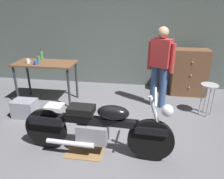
# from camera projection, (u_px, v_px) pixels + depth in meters

# --- Properties ---
(ground_plane) EXTENTS (12.00, 12.00, 0.00)m
(ground_plane) POSITION_uv_depth(u_px,v_px,m) (108.00, 144.00, 3.35)
(ground_plane) COLOR slate
(back_wall) EXTENTS (8.00, 0.12, 3.10)m
(back_wall) POSITION_uv_depth(u_px,v_px,m) (126.00, 26.00, 5.33)
(back_wall) COLOR #56605B
(back_wall) RESTS_ON ground_plane
(workbench) EXTENTS (1.30, 0.64, 0.90)m
(workbench) POSITION_uv_depth(u_px,v_px,m) (45.00, 68.00, 4.56)
(workbench) COLOR brown
(workbench) RESTS_ON ground_plane
(motorcycle) EXTENTS (2.19, 0.60, 1.00)m
(motorcycle) POSITION_uv_depth(u_px,v_px,m) (97.00, 127.00, 2.98)
(motorcycle) COLOR black
(motorcycle) RESTS_ON ground_plane
(person_standing) EXTENTS (0.52, 0.37, 1.67)m
(person_standing) POSITION_uv_depth(u_px,v_px,m) (160.00, 64.00, 4.27)
(person_standing) COLOR #385380
(person_standing) RESTS_ON ground_plane
(shop_stool) EXTENTS (0.32, 0.32, 0.64)m
(shop_stool) POSITION_uv_depth(u_px,v_px,m) (209.00, 91.00, 4.07)
(shop_stool) COLOR #B2B2B7
(shop_stool) RESTS_ON ground_plane
(wooden_dresser) EXTENTS (0.80, 0.47, 1.10)m
(wooden_dresser) POSITION_uv_depth(u_px,v_px,m) (189.00, 72.00, 5.03)
(wooden_dresser) COLOR brown
(wooden_dresser) RESTS_ON ground_plane
(drip_tray) EXTENTS (0.56, 0.40, 0.01)m
(drip_tray) POSITION_uv_depth(u_px,v_px,m) (85.00, 151.00, 3.18)
(drip_tray) COLOR olive
(drip_tray) RESTS_ON ground_plane
(storage_bin) EXTENTS (0.44, 0.32, 0.34)m
(storage_bin) POSITION_uv_depth(u_px,v_px,m) (25.00, 108.00, 4.12)
(storage_bin) COLOR gray
(storage_bin) RESTS_ON ground_plane
(mug_blue_enamel) EXTENTS (0.12, 0.09, 0.09)m
(mug_blue_enamel) POSITION_uv_depth(u_px,v_px,m) (36.00, 63.00, 4.34)
(mug_blue_enamel) COLOR #2D51AD
(mug_blue_enamel) RESTS_ON workbench
(mug_white_ceramic) EXTENTS (0.11, 0.08, 0.09)m
(mug_white_ceramic) POSITION_uv_depth(u_px,v_px,m) (28.00, 61.00, 4.44)
(mug_white_ceramic) COLOR white
(mug_white_ceramic) RESTS_ON workbench
(mug_green_speckled) EXTENTS (0.11, 0.08, 0.11)m
(mug_green_speckled) POSITION_uv_depth(u_px,v_px,m) (39.00, 59.00, 4.58)
(mug_green_speckled) COLOR #3D7F4C
(mug_green_speckled) RESTS_ON workbench
(bottle) EXTENTS (0.06, 0.06, 0.24)m
(bottle) POSITION_uv_depth(u_px,v_px,m) (42.00, 56.00, 4.68)
(bottle) COLOR #4C8C4C
(bottle) RESTS_ON workbench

